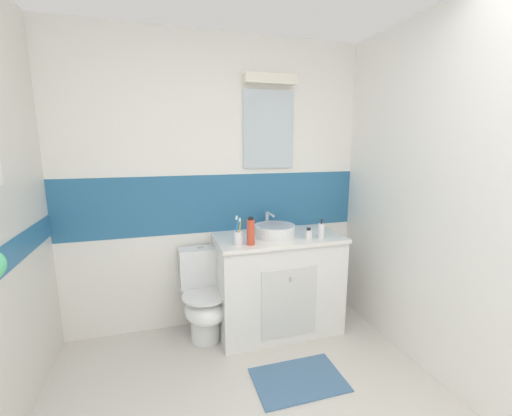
{
  "coord_description": "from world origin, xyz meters",
  "views": [
    {
      "loc": [
        -0.48,
        -0.4,
        1.61
      ],
      "look_at": [
        0.22,
        1.96,
        1.13
      ],
      "focal_mm": 23.12,
      "sensor_mm": 36.0,
      "label": 1
    }
  ],
  "objects_px": {
    "perfume_flask_small": "(309,233)",
    "shampoo_bottle_tall": "(251,232)",
    "sink_basin": "(275,230)",
    "toilet": "(204,298)",
    "toothbrush_cup": "(238,237)",
    "soap_dispenser": "(321,231)"
  },
  "relations": [
    {
      "from": "soap_dispenser",
      "to": "shampoo_bottle_tall",
      "type": "bearing_deg",
      "value": -179.43
    },
    {
      "from": "toilet",
      "to": "toothbrush_cup",
      "type": "bearing_deg",
      "value": -36.76
    },
    {
      "from": "perfume_flask_small",
      "to": "shampoo_bottle_tall",
      "type": "distance_m",
      "value": 0.5
    },
    {
      "from": "sink_basin",
      "to": "perfume_flask_small",
      "type": "distance_m",
      "value": 0.29
    },
    {
      "from": "toothbrush_cup",
      "to": "soap_dispenser",
      "type": "xyz_separation_m",
      "value": [
        0.69,
        -0.02,
        0.0
      ]
    },
    {
      "from": "sink_basin",
      "to": "shampoo_bottle_tall",
      "type": "height_order",
      "value": "shampoo_bottle_tall"
    },
    {
      "from": "toothbrush_cup",
      "to": "sink_basin",
      "type": "bearing_deg",
      "value": 23.46
    },
    {
      "from": "toothbrush_cup",
      "to": "perfume_flask_small",
      "type": "xyz_separation_m",
      "value": [
        0.59,
        -0.0,
        -0.02
      ]
    },
    {
      "from": "toilet",
      "to": "toothbrush_cup",
      "type": "relative_size",
      "value": 3.31
    },
    {
      "from": "sink_basin",
      "to": "toilet",
      "type": "xyz_separation_m",
      "value": [
        -0.6,
        0.04,
        -0.55
      ]
    },
    {
      "from": "shampoo_bottle_tall",
      "to": "toothbrush_cup",
      "type": "bearing_deg",
      "value": 165.59
    },
    {
      "from": "toothbrush_cup",
      "to": "toilet",
      "type": "bearing_deg",
      "value": 143.24
    },
    {
      "from": "toothbrush_cup",
      "to": "soap_dispenser",
      "type": "height_order",
      "value": "toothbrush_cup"
    },
    {
      "from": "soap_dispenser",
      "to": "perfume_flask_small",
      "type": "xyz_separation_m",
      "value": [
        -0.1,
        0.02,
        -0.02
      ]
    },
    {
      "from": "perfume_flask_small",
      "to": "sink_basin",
      "type": "bearing_deg",
      "value": 147.36
    },
    {
      "from": "toilet",
      "to": "toothbrush_cup",
      "type": "distance_m",
      "value": 0.64
    },
    {
      "from": "sink_basin",
      "to": "toothbrush_cup",
      "type": "height_order",
      "value": "toothbrush_cup"
    },
    {
      "from": "sink_basin",
      "to": "toothbrush_cup",
      "type": "bearing_deg",
      "value": -156.54
    },
    {
      "from": "toothbrush_cup",
      "to": "perfume_flask_small",
      "type": "bearing_deg",
      "value": -0.19
    },
    {
      "from": "soap_dispenser",
      "to": "toilet",
      "type": "bearing_deg",
      "value": 167.72
    },
    {
      "from": "toilet",
      "to": "perfume_flask_small",
      "type": "bearing_deg",
      "value": -12.72
    },
    {
      "from": "perfume_flask_small",
      "to": "shampoo_bottle_tall",
      "type": "relative_size",
      "value": 0.42
    }
  ]
}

